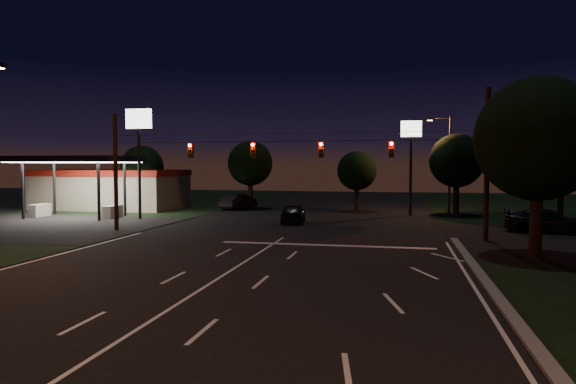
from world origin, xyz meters
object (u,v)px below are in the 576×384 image
(car_oncoming_b, at_px, (238,201))
(car_oncoming_a, at_px, (293,213))
(tree_right_near, at_px, (538,141))
(utility_pole_right, at_px, (485,241))
(car_cross, at_px, (548,221))

(car_oncoming_b, bearing_deg, car_oncoming_a, 140.98)
(car_oncoming_b, bearing_deg, tree_right_near, 149.61)
(tree_right_near, xyz_separation_m, car_oncoming_a, (-14.56, 11.91, -4.93))
(tree_right_near, relative_size, car_oncoming_b, 1.82)
(utility_pole_right, distance_m, tree_right_near, 7.61)
(car_cross, bearing_deg, tree_right_near, 172.51)
(tree_right_near, xyz_separation_m, car_cross, (3.09, 9.50, -4.89))
(tree_right_near, bearing_deg, car_oncoming_a, 140.72)
(tree_right_near, height_order, car_cross, tree_right_near)
(utility_pole_right, xyz_separation_m, car_oncoming_a, (-13.04, 7.08, 0.75))
(car_oncoming_a, distance_m, car_cross, 17.82)
(tree_right_near, relative_size, car_oncoming_a, 2.00)
(car_cross, bearing_deg, utility_pole_right, 145.84)
(utility_pole_right, height_order, car_oncoming_a, utility_pole_right)
(tree_right_near, distance_m, car_cross, 11.12)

